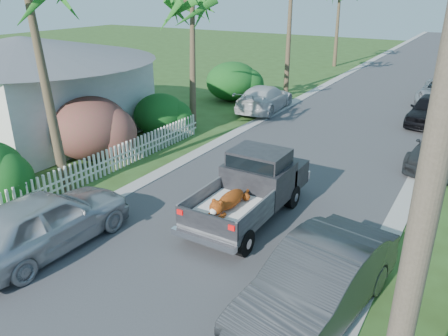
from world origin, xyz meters
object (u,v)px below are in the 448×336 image
Objects in this scene: parked_car_rm at (444,149)px; house_left at (28,90)px; pickup_truck at (254,185)px; utility_pole_a at (421,229)px; parked_car_rn at (317,284)px; palm_l_b at (191,0)px; parked_car_ln at (45,222)px; parked_car_rd at (442,92)px; parked_car_lf at (265,98)px; parked_car_rf at (430,110)px.

parked_car_rm is 0.54× the size of house_left.
utility_pole_a is (5.31, -7.09, 3.59)m from pickup_truck.
palm_l_b is at bearing 143.08° from parked_car_rn.
house_left is (-9.40, 6.63, 1.28)m from parked_car_ln.
parked_car_rm is 0.54× the size of utility_pole_a.
parked_car_rd is at bearing 97.98° from parked_car_rn.
palm_l_b reaches higher than parked_car_rn.
parked_car_rn is 17.49m from house_left.
utility_pole_a is at bearing 115.50° from parked_car_lf.
house_left is at bearing -134.32° from parked_car_rd.
house_left is at bearing -141.12° from palm_l_b.
palm_l_b is 8.92m from house_left.
parked_car_rm is 0.99× the size of parked_car_ln.
house_left is (-6.20, -5.00, -4.03)m from palm_l_b.
parked_car_rm is 11.02m from parked_car_rd.
parked_car_ln is 0.66× the size of palm_l_b.
parked_car_rm is 18.85m from house_left.
utility_pole_a reaches higher than parked_car_rf.
house_left is 20.81m from utility_pole_a.
parked_car_rf is (3.31, 13.54, -0.25)m from pickup_truck.
parked_car_lf reaches higher than parked_car_rm.
pickup_truck is 1.04× the size of parked_car_ln.
utility_pole_a reaches higher than parked_car_rm.
utility_pole_a is (2.00, -20.63, 3.84)m from parked_car_rf.
parked_car_rf is 8.84m from parked_car_lf.
parked_car_lf is at bearing 68.60° from palm_l_b.
parked_car_rn reaches higher than parked_car_lf.
palm_l_b is at bearing 38.88° from house_left.
parked_car_rn is 0.99× the size of parked_car_lf.
parked_car_rd is 1.09× the size of parked_car_ln.
parked_car_lf is (-8.60, -2.04, -0.02)m from parked_car_rf.
parked_car_ln is (-8.52, -12.30, 0.13)m from parked_car_rm.
parked_car_rm is 1.10× the size of parked_car_rf.
parked_car_rn is 5.61m from utility_pole_a.
palm_l_b is (-3.20, 11.63, 5.31)m from parked_car_ln.
parked_car_lf is at bearing 166.04° from parked_car_rm.
parked_car_rm is at bearing 17.57° from house_left.
parked_car_lf is at bearing -163.01° from parked_car_rf.
palm_l_b reaches higher than parked_car_rd.
parked_car_rn is 7.31m from parked_car_ln.
parked_car_ln reaches higher than parked_car_rd.
parked_car_lf is (-9.92, 3.92, 0.03)m from parked_car_rm.
house_left reaches higher than parked_car_rn.
palm_l_b is (-11.72, -0.67, 5.44)m from parked_car_rm.
parked_car_rd is 25.98m from utility_pole_a.
parked_car_rm is 10.66m from parked_car_lf.
parked_car_rf is 0.87× the size of parked_car_lf.
utility_pole_a reaches higher than pickup_truck.
parked_car_ln is 16.28m from parked_car_lf.
parked_car_rm is at bearing -82.48° from parked_car_rd.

